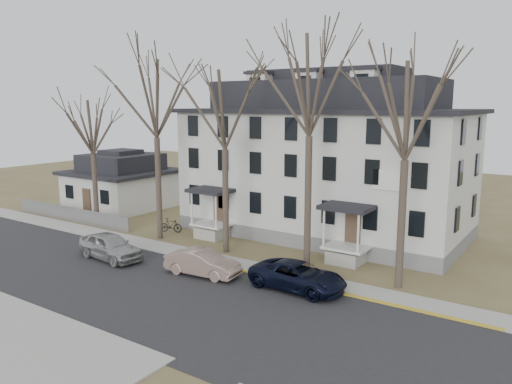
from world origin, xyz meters
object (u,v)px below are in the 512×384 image
Objects in this scene: bicycle_left at (208,232)px; small_house at (122,183)px; car_navy at (298,277)px; bicycle_right at (171,226)px; tree_mid_right at (408,104)px; tree_mid_left at (225,104)px; car_tan at (202,263)px; tree_far_left at (155,93)px; boarding_house at (325,162)px; tree_center at (310,77)px; car_silver at (110,247)px; tree_bungalow at (92,123)px.

small_house is at bearing 89.67° from bicycle_left.
bicycle_right is (-13.72, 4.93, -0.19)m from car_navy.
tree_mid_right reaches higher than bicycle_left.
car_navy reaches higher than bicycle_right.
bicycle_right is (-6.45, 1.59, -9.07)m from tree_mid_left.
car_tan is at bearing 102.70° from car_navy.
tree_far_left reaches higher than car_tan.
bicycle_left is (-6.11, -6.22, -4.93)m from boarding_house.
car_navy is (24.27, -9.54, -1.53)m from small_house.
boarding_house is 4.73× the size of car_tan.
tree_mid_right is 13.93m from car_tan.
tree_far_left is 0.93× the size of tree_center.
tree_far_left is 2.86× the size of car_silver.
tree_far_left is 9.95m from bicycle_right.
bicycle_right is (-1.47, 6.94, -0.29)m from car_silver.
tree_bungalow reaches higher than bicycle_left.
boarding_house is at bearing 5.59° from small_house.
bicycle_right is (6.55, 1.59, -7.59)m from tree_bungalow.
tree_mid_left reaches higher than tree_bungalow.
tree_mid_left is at bearing -110.20° from boarding_house.
tree_mid_right reaches higher than car_navy.
car_silver is 7.53m from bicycle_left.
small_house reaches higher than car_tan.
car_silver is 7.10m from bicycle_right.
tree_center is (3.00, -8.15, 5.71)m from boarding_house.
bicycle_left is (-4.84, 6.37, -0.27)m from car_tan.
tree_center is 16.40m from bicycle_right.
small_house is 26.12m from car_navy.
tree_mid_left reaches higher than bicycle_right.
car_tan is at bearing -133.89° from tree_center.
boarding_house is 20.34m from small_house.
tree_center reaches higher than car_tan.
car_silver is at bearing -33.73° from tree_bungalow.
bicycle_right is at bearing -23.61° from small_house.
tree_center reaches higher than bicycle_left.
tree_far_left is 12.02m from tree_center.
tree_far_left is 13.11m from car_tan.
small_house is at bearing 44.55° from bicycle_right.
tree_far_left is 1.27× the size of tree_bungalow.
small_house is 1.81× the size of car_silver.
car_navy is (5.54, 1.10, -0.00)m from car_tan.
car_tan is (18.73, -10.64, -1.52)m from small_house.
car_navy is at bearing -141.73° from tree_mid_right.
car_navy is (1.27, -3.34, -10.37)m from tree_center.
car_tan reaches higher than bicycle_left.
car_silver is at bearing -177.67° from bicycle_left.
small_house is at bearing 51.37° from car_silver.
car_navy is 14.58m from bicycle_right.
bicycle_left is (2.89, 1.93, -9.89)m from tree_far_left.
tree_mid_left is 2.90× the size of car_tan.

